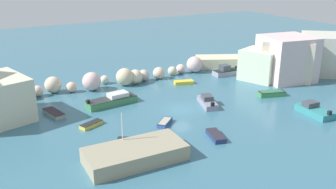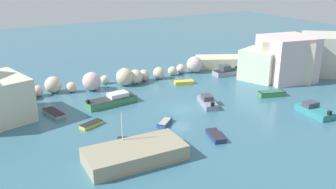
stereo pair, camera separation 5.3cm
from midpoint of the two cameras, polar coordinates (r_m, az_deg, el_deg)
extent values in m
plane|color=#3A6D83|center=(48.00, 2.03, -2.34)|extent=(160.00, 160.00, 0.00)
cube|color=beige|center=(68.82, 8.17, 5.05)|extent=(9.84, 7.66, 1.86)
cube|color=beige|center=(61.69, 14.07, 4.47)|extent=(6.72, 7.05, 4.96)
cube|color=beige|center=(69.03, 23.03, 5.79)|extent=(10.18, 10.33, 6.68)
cube|color=beige|center=(62.52, 17.87, 5.34)|extent=(8.71, 8.33, 7.15)
cube|color=beige|center=(78.77, 16.78, 6.56)|extent=(9.89, 10.35, 2.72)
cube|color=beige|center=(63.73, 17.65, 5.35)|extent=(10.79, 10.76, 6.57)
sphere|color=beige|center=(54.82, -20.97, 0.02)|extent=(1.58, 1.58, 1.58)
sphere|color=beige|center=(55.68, -19.57, 0.51)|extent=(1.62, 1.62, 1.62)
sphere|color=beige|center=(56.48, -17.40, 1.45)|extent=(2.43, 2.43, 2.43)
sphere|color=beige|center=(56.06, -14.74, 1.10)|extent=(1.56, 1.56, 1.56)
sphere|color=beige|center=(56.11, -11.76, 2.01)|extent=(2.77, 2.77, 2.77)
sphere|color=beige|center=(59.05, -9.82, 2.29)|extent=(1.37, 1.37, 1.37)
sphere|color=beige|center=(57.65, -6.74, 2.73)|extent=(2.73, 2.73, 2.73)
sphere|color=beige|center=(58.38, -5.09, 2.77)|extent=(2.27, 2.27, 2.27)
sphere|color=beige|center=(59.78, -3.79, 2.99)|extent=(1.84, 1.84, 1.84)
sphere|color=beige|center=(60.70, -1.45, 3.35)|extent=(1.97, 1.97, 1.97)
sphere|color=beige|center=(62.62, 0.65, 3.66)|extent=(1.56, 1.56, 1.56)
sphere|color=beige|center=(63.91, 1.96, 4.00)|extent=(1.60, 1.60, 1.60)
sphere|color=beige|center=(64.59, 4.10, 4.67)|extent=(2.78, 2.78, 2.78)
cube|color=#9C9378|center=(35.75, -5.12, -9.13)|extent=(9.66, 4.78, 1.50)
cube|color=#3C8D4E|center=(54.83, 15.72, 0.09)|extent=(4.09, 2.46, 0.65)
cube|color=#311A2D|center=(54.71, 15.75, 0.44)|extent=(4.01, 2.41, 0.06)
cube|color=#2D7047|center=(54.71, 15.75, 0.45)|extent=(3.48, 2.09, 0.08)
cube|color=teal|center=(49.81, 21.71, -2.46)|extent=(2.55, 4.98, 0.81)
cube|color=#3F444C|center=(50.06, 21.18, -1.39)|extent=(1.91, 1.41, 0.64)
cube|color=black|center=(48.19, 23.70, -2.62)|extent=(0.47, 0.39, 0.50)
cube|color=#408552|center=(50.12, -8.79, -1.08)|extent=(7.09, 2.92, 0.86)
cube|color=#2A312F|center=(49.97, -8.82, -0.59)|extent=(6.95, 2.86, 0.06)
cube|color=silver|center=(50.31, -7.78, -0.05)|extent=(2.81, 1.92, 0.62)
cube|color=black|center=(48.62, -12.29, -1.11)|extent=(0.40, 0.48, 0.50)
cube|color=gray|center=(49.56, 6.10, -1.28)|extent=(3.01, 4.90, 0.71)
cube|color=#3F444C|center=(49.56, 6.04, -0.45)|extent=(1.75, 2.03, 0.64)
cube|color=black|center=(47.43, 6.89, -1.50)|extent=(0.53, 0.48, 0.50)
cube|color=gold|center=(37.39, -6.98, -8.55)|extent=(4.24, 4.92, 0.69)
cube|color=#202434|center=(37.22, -7.01, -8.04)|extent=(4.15, 4.82, 0.06)
cylinder|color=silver|center=(36.42, -7.12, -5.52)|extent=(0.10, 0.10, 3.67)
cube|color=gray|center=(63.68, 8.95, 3.35)|extent=(4.53, 2.30, 0.82)
cube|color=#1D2828|center=(63.56, 8.97, 3.73)|extent=(4.44, 2.26, 0.06)
cube|color=#3F444C|center=(63.25, 8.73, 4.11)|extent=(1.59, 1.71, 1.00)
cube|color=black|center=(64.64, 10.49, 4.11)|extent=(0.39, 0.47, 0.50)
cube|color=yellow|center=(44.01, -11.81, -4.58)|extent=(3.00, 2.07, 0.40)
cube|color=#212328|center=(43.92, -11.83, -4.30)|extent=(2.94, 2.03, 0.06)
cube|color=yellow|center=(58.23, 2.44, 1.89)|extent=(3.26, 2.08, 0.53)
cube|color=gray|center=(48.34, -17.27, -2.80)|extent=(2.16, 3.97, 0.46)
cube|color=black|center=(48.25, -17.30, -2.51)|extent=(2.12, 3.89, 0.06)
cube|color=blue|center=(43.52, -0.53, -4.42)|extent=(2.73, 2.60, 0.40)
cube|color=#1E3122|center=(43.43, -0.53, -4.15)|extent=(2.67, 2.55, 0.06)
cube|color=#ADA89E|center=(43.43, -0.53, -4.13)|extent=(2.32, 2.21, 0.08)
cube|color=navy|center=(40.60, 7.38, -6.38)|extent=(2.06, 3.37, 0.46)
cube|color=#2B2731|center=(40.49, 7.39, -6.05)|extent=(2.01, 3.30, 0.06)
camera|label=1|loc=(0.03, -90.03, -0.01)|focal=39.37mm
camera|label=2|loc=(0.03, 89.97, 0.01)|focal=39.37mm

